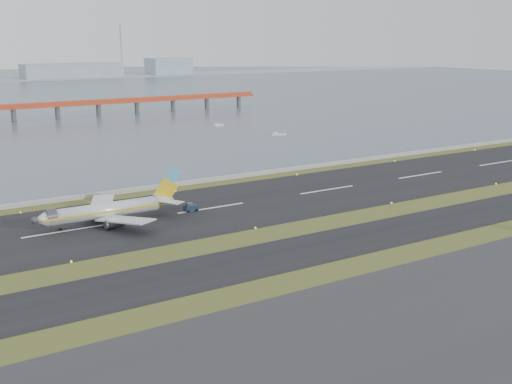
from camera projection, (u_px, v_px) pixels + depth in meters
ground at (273, 237)px, 149.44m from camera, size 1000.00×1000.00×0.00m
apron_strip at (460, 323)px, 104.27m from camera, size 1000.00×50.00×0.10m
taxiway_strip at (303, 251)px, 139.58m from camera, size 1000.00×18.00×0.10m
runway_strip at (211, 208)px, 174.06m from camera, size 1000.00×45.00×0.10m
seawall at (165, 186)px, 198.59m from camera, size 1000.00×2.50×1.00m
red_pier at (57, 106)px, 363.40m from camera, size 260.00×5.00×10.20m
airliner at (110, 210)px, 159.50m from camera, size 38.52×32.89×12.80m
pushback_tug at (191, 207)px, 170.89m from camera, size 3.61×2.16×2.30m
workboat_near at (278, 134)px, 302.66m from camera, size 7.22×4.71×1.68m
workboat_far at (218, 125)px, 334.06m from camera, size 7.07×4.46×1.64m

